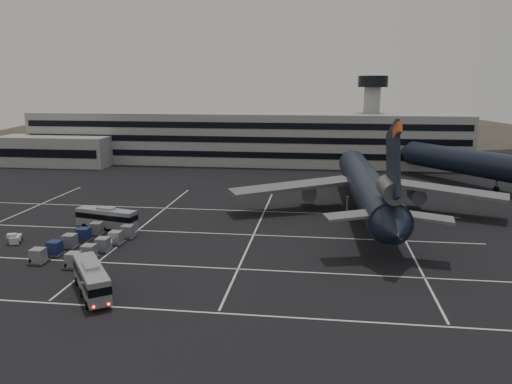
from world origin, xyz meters
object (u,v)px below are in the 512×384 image
Objects in this scene: trijet_main at (367,186)px; uld_cluster at (86,243)px; bus_near at (91,278)px; bus_far at (107,217)px; tug_a at (16,239)px.

uld_cluster is at bearing -151.93° from trijet_main.
bus_near is 0.93× the size of bus_far.
bus_near reaches higher than bus_far.
trijet_main is 3.66× the size of uld_cluster.
bus_near reaches higher than tug_a.
uld_cluster is at bearing -159.05° from bus_far.
trijet_main is 6.08× the size of bus_near.
tug_a is (-9.95, -8.25, -1.25)m from bus_far.
bus_far is at bearing 97.55° from uld_cluster.
bus_far is (-8.63, 23.39, -0.00)m from bus_near.
trijet_main is 21.43× the size of tug_a.
bus_near is at bearing -61.68° from tug_a.
trijet_main is at bearing 14.18° from bus_near.
bus_near is 3.52× the size of tug_a.
uld_cluster reaches higher than tug_a.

